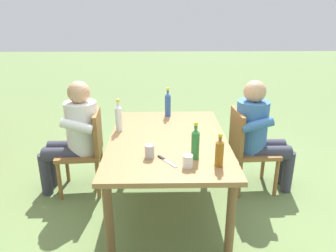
{
  "coord_description": "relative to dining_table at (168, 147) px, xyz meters",
  "views": [
    {
      "loc": [
        -2.72,
        0.05,
        1.84
      ],
      "look_at": [
        0.0,
        0.0,
        0.85
      ],
      "focal_mm": 34.63,
      "sensor_mm": 36.0,
      "label": 1
    }
  ],
  "objects": [
    {
      "name": "ground_plane",
      "position": [
        0.0,
        0.0,
        -0.65
      ],
      "size": [
        24.0,
        24.0,
        0.0
      ],
      "primitive_type": "plane",
      "color": "#6B844C"
    },
    {
      "name": "dining_table",
      "position": [
        0.0,
        0.0,
        0.0
      ],
      "size": [
        1.59,
        1.06,
        0.73
      ],
      "color": "#A37547",
      "rests_on": "ground_plane"
    },
    {
      "name": "chair_far_right",
      "position": [
        0.37,
        0.83,
        -0.16
      ],
      "size": [
        0.47,
        0.47,
        0.87
      ],
      "color": "olive",
      "rests_on": "ground_plane"
    },
    {
      "name": "chair_near_right",
      "position": [
        0.35,
        -0.83,
        -0.16
      ],
      "size": [
        0.46,
        0.46,
        0.87
      ],
      "color": "olive",
      "rests_on": "ground_plane"
    },
    {
      "name": "person_in_white_shirt",
      "position": [
        0.36,
        0.94,
        0.01
      ],
      "size": [
        0.47,
        0.61,
        1.18
      ],
      "color": "white",
      "rests_on": "ground_plane"
    },
    {
      "name": "person_in_plaid_shirt",
      "position": [
        0.36,
        -0.94,
        0.01
      ],
      "size": [
        0.47,
        0.61,
        1.18
      ],
      "color": "#3D70B2",
      "rests_on": "ground_plane"
    },
    {
      "name": "bottle_amber",
      "position": [
        -0.55,
        -0.37,
        0.19
      ],
      "size": [
        0.06,
        0.06,
        0.26
      ],
      "color": "#996019",
      "rests_on": "dining_table"
    },
    {
      "name": "bottle_clear",
      "position": [
        0.21,
        0.47,
        0.22
      ],
      "size": [
        0.06,
        0.06,
        0.31
      ],
      "color": "white",
      "rests_on": "dining_table"
    },
    {
      "name": "bottle_green",
      "position": [
        -0.42,
        -0.2,
        0.21
      ],
      "size": [
        0.06,
        0.06,
        0.3
      ],
      "color": "#287A38",
      "rests_on": "dining_table"
    },
    {
      "name": "bottle_blue",
      "position": [
        0.65,
        -0.01,
        0.22
      ],
      "size": [
        0.06,
        0.06,
        0.32
      ],
      "color": "#2D56A3",
      "rests_on": "dining_table"
    },
    {
      "name": "cup_steel",
      "position": [
        -0.39,
        0.15,
        0.13
      ],
      "size": [
        0.08,
        0.08,
        0.1
      ],
      "primitive_type": "cylinder",
      "color": "#B2B7BC",
      "rests_on": "dining_table"
    },
    {
      "name": "cup_white",
      "position": [
        -0.57,
        -0.13,
        0.13
      ],
      "size": [
        0.08,
        0.08,
        0.1
      ],
      "primitive_type": "cylinder",
      "color": "white",
      "rests_on": "dining_table"
    },
    {
      "name": "table_knife",
      "position": [
        -0.46,
        0.03,
        0.08
      ],
      "size": [
        0.21,
        0.16,
        0.01
      ],
      "color": "silver",
      "rests_on": "dining_table"
    },
    {
      "name": "backpack_by_near_side",
      "position": [
        1.41,
        -0.19,
        -0.45
      ],
      "size": [
        0.33,
        0.26,
        0.4
      ],
      "color": "maroon",
      "rests_on": "ground_plane"
    }
  ]
}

